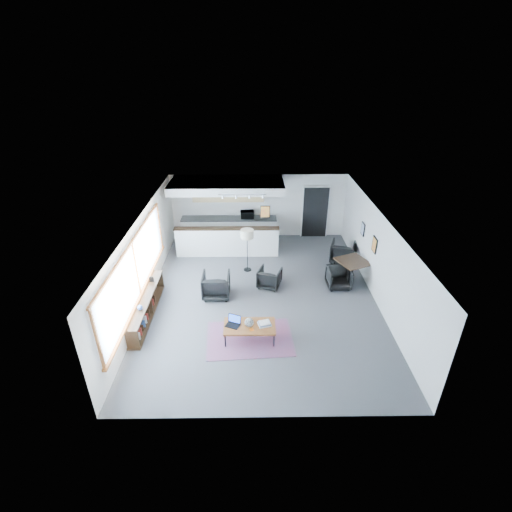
{
  "coord_description": "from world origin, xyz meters",
  "views": [
    {
      "loc": [
        -0.28,
        -9.71,
        6.56
      ],
      "look_at": [
        -0.16,
        0.4,
        1.19
      ],
      "focal_mm": 26.0,
      "sensor_mm": 36.0,
      "label": 1
    }
  ],
  "objects_px": {
    "ceramic_pot": "(249,322)",
    "microwave": "(247,214)",
    "laptop": "(234,322)",
    "dining_chair_near": "(339,278)",
    "floor_lamp": "(247,235)",
    "coffee_table": "(250,327)",
    "dining_table": "(353,263)",
    "armchair_right": "(270,277)",
    "book_stack": "(264,323)",
    "dining_chair_far": "(342,253)",
    "armchair_left": "(216,284)"
  },
  "relations": [
    {
      "from": "coffee_table",
      "to": "dining_chair_far",
      "type": "xyz_separation_m",
      "value": [
        3.36,
        4.23,
        -0.05
      ]
    },
    {
      "from": "ceramic_pot",
      "to": "dining_chair_far",
      "type": "height_order",
      "value": "dining_chair_far"
    },
    {
      "from": "laptop",
      "to": "dining_chair_near",
      "type": "relative_size",
      "value": 0.69
    },
    {
      "from": "armchair_left",
      "to": "dining_chair_near",
      "type": "bearing_deg",
      "value": -173.03
    },
    {
      "from": "book_stack",
      "to": "dining_chair_far",
      "type": "xyz_separation_m",
      "value": [
        2.97,
        4.21,
        -0.13
      ]
    },
    {
      "from": "dining_table",
      "to": "dining_chair_far",
      "type": "xyz_separation_m",
      "value": [
        0.0,
        1.38,
        -0.35
      ]
    },
    {
      "from": "armchair_left",
      "to": "armchair_right",
      "type": "bearing_deg",
      "value": -162.57
    },
    {
      "from": "ceramic_pot",
      "to": "microwave",
      "type": "distance_m",
      "value": 6.25
    },
    {
      "from": "armchair_right",
      "to": "dining_chair_near",
      "type": "distance_m",
      "value": 2.23
    },
    {
      "from": "coffee_table",
      "to": "dining_chair_far",
      "type": "relative_size",
      "value": 1.9
    },
    {
      "from": "book_stack",
      "to": "floor_lamp",
      "type": "relative_size",
      "value": 0.25
    },
    {
      "from": "armchair_right",
      "to": "dining_chair_far",
      "type": "bearing_deg",
      "value": -128.73
    },
    {
      "from": "laptop",
      "to": "microwave",
      "type": "relative_size",
      "value": 0.83
    },
    {
      "from": "floor_lamp",
      "to": "dining_chair_near",
      "type": "bearing_deg",
      "value": -20.89
    },
    {
      "from": "book_stack",
      "to": "floor_lamp",
      "type": "height_order",
      "value": "floor_lamp"
    },
    {
      "from": "laptop",
      "to": "dining_chair_far",
      "type": "relative_size",
      "value": 0.61
    },
    {
      "from": "armchair_right",
      "to": "dining_chair_far",
      "type": "relative_size",
      "value": 0.99
    },
    {
      "from": "armchair_left",
      "to": "dining_chair_far",
      "type": "distance_m",
      "value": 4.91
    },
    {
      "from": "laptop",
      "to": "dining_chair_near",
      "type": "height_order",
      "value": "laptop"
    },
    {
      "from": "coffee_table",
      "to": "dining_table",
      "type": "height_order",
      "value": "dining_table"
    },
    {
      "from": "laptop",
      "to": "ceramic_pot",
      "type": "bearing_deg",
      "value": 10.63
    },
    {
      "from": "laptop",
      "to": "armchair_right",
      "type": "relative_size",
      "value": 0.62
    },
    {
      "from": "floor_lamp",
      "to": "microwave",
      "type": "relative_size",
      "value": 2.94
    },
    {
      "from": "armchair_right",
      "to": "dining_table",
      "type": "relative_size",
      "value": 0.58
    },
    {
      "from": "ceramic_pot",
      "to": "microwave",
      "type": "xyz_separation_m",
      "value": [
        -0.1,
        6.22,
        0.55
      ]
    },
    {
      "from": "coffee_table",
      "to": "laptop",
      "type": "height_order",
      "value": "laptop"
    },
    {
      "from": "laptop",
      "to": "dining_chair_near",
      "type": "xyz_separation_m",
      "value": [
        3.28,
        2.45,
        -0.2
      ]
    },
    {
      "from": "floor_lamp",
      "to": "armchair_right",
      "type": "bearing_deg",
      "value": -55.99
    },
    {
      "from": "coffee_table",
      "to": "dining_table",
      "type": "distance_m",
      "value": 4.41
    },
    {
      "from": "laptop",
      "to": "book_stack",
      "type": "xyz_separation_m",
      "value": [
        0.8,
        -0.04,
        -0.03
      ]
    },
    {
      "from": "coffee_table",
      "to": "floor_lamp",
      "type": "height_order",
      "value": "floor_lamp"
    },
    {
      "from": "floor_lamp",
      "to": "microwave",
      "type": "distance_m",
      "value": 2.57
    },
    {
      "from": "floor_lamp",
      "to": "ceramic_pot",
      "type": "bearing_deg",
      "value": -88.82
    },
    {
      "from": "coffee_table",
      "to": "floor_lamp",
      "type": "xyz_separation_m",
      "value": [
        -0.09,
        3.64,
        0.93
      ]
    },
    {
      "from": "armchair_right",
      "to": "floor_lamp",
      "type": "distance_m",
      "value": 1.63
    },
    {
      "from": "armchair_left",
      "to": "ceramic_pot",
      "type": "bearing_deg",
      "value": 116.63
    },
    {
      "from": "coffee_table",
      "to": "microwave",
      "type": "distance_m",
      "value": 6.24
    },
    {
      "from": "dining_table",
      "to": "dining_chair_far",
      "type": "bearing_deg",
      "value": 90.0
    },
    {
      "from": "ceramic_pot",
      "to": "dining_chair_near",
      "type": "bearing_deg",
      "value": 41.36
    },
    {
      "from": "dining_table",
      "to": "coffee_table",
      "type": "bearing_deg",
      "value": -139.69
    },
    {
      "from": "coffee_table",
      "to": "dining_table",
      "type": "xyz_separation_m",
      "value": [
        3.36,
        2.85,
        0.3
      ]
    },
    {
      "from": "armchair_left",
      "to": "dining_chair_far",
      "type": "bearing_deg",
      "value": -153.43
    },
    {
      "from": "dining_chair_far",
      "to": "microwave",
      "type": "bearing_deg",
      "value": -10.44
    },
    {
      "from": "coffee_table",
      "to": "book_stack",
      "type": "distance_m",
      "value": 0.4
    },
    {
      "from": "coffee_table",
      "to": "ceramic_pot",
      "type": "height_order",
      "value": "ceramic_pot"
    },
    {
      "from": "dining_chair_far",
      "to": "ceramic_pot",
      "type": "bearing_deg",
      "value": 70.8
    },
    {
      "from": "microwave",
      "to": "dining_table",
      "type": "bearing_deg",
      "value": -48.22
    },
    {
      "from": "book_stack",
      "to": "dining_chair_near",
      "type": "height_order",
      "value": "dining_chair_near"
    },
    {
      "from": "dining_chair_near",
      "to": "microwave",
      "type": "height_order",
      "value": "microwave"
    },
    {
      "from": "ceramic_pot",
      "to": "book_stack",
      "type": "xyz_separation_m",
      "value": [
        0.4,
        0.04,
        -0.07
      ]
    }
  ]
}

